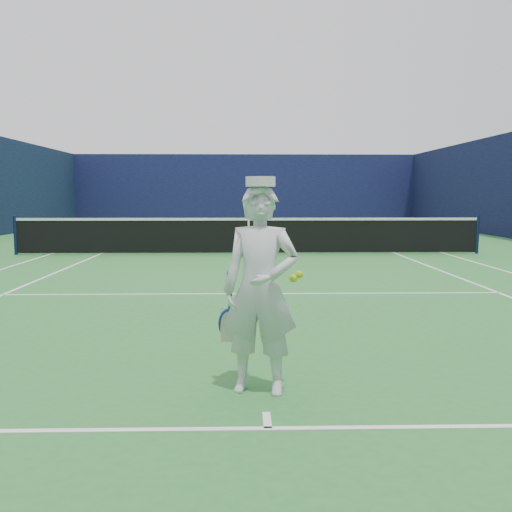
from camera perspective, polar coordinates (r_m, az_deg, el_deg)
The scene contains 5 objects.
ground at distance 15.81m, azimuth -0.74°, elevation 0.19°, with size 80.00×80.00×0.00m, color #2C7331.
court_markings at distance 15.81m, azimuth -0.74°, elevation 0.21°, with size 11.03×23.83×0.01m.
windscreen_fence at distance 15.73m, azimuth -0.75°, elevation 7.46°, with size 20.12×36.12×4.00m.
tennis_net at distance 15.76m, azimuth -0.74°, elevation 2.20°, with size 12.88×0.09×1.07m.
tennis_player at distance 4.69m, azimuth 0.43°, elevation -3.28°, with size 0.74×0.60×1.78m.
Camera 1 is at (-0.18, -15.72, 1.64)m, focal length 40.00 mm.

